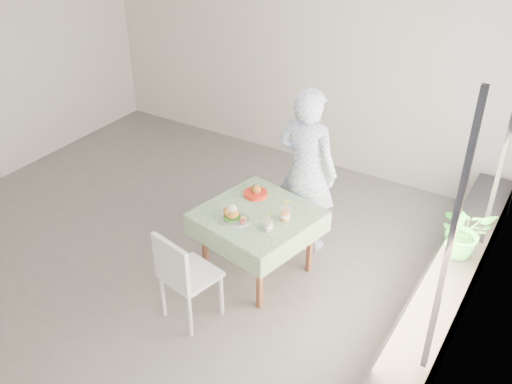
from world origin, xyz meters
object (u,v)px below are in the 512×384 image
Objects in this scene: cafe_table at (258,236)px; chair_far at (301,213)px; juice_cup_orange at (285,215)px; diner at (307,171)px; chair_near at (190,291)px; potted_plant at (464,231)px; main_dish at (233,215)px.

cafe_table is 1.30× the size of chair_far.
diner is at bearing 100.96° from juice_cup_orange.
juice_cup_orange reaches higher than chair_near.
cafe_table is at bearing -158.26° from potted_plant.
main_dish is at bearing -149.51° from juice_cup_orange.
chair_near reaches higher than cafe_table.
chair_near is (-0.26, -1.71, 0.01)m from chair_far.
diner is (0.35, 1.60, 0.63)m from chair_near.
chair_near is 3.05× the size of main_dish.
chair_near is at bearing 77.77° from diner.
cafe_table is 1.99m from potted_plant.
juice_cup_orange is at bearing -74.02° from chair_far.
potted_plant is (1.83, 0.73, 0.30)m from cafe_table.
diner reaches higher than main_dish.
cafe_table is 0.87m from diner.
diner is 3.49× the size of potted_plant.
diner is 1.67m from potted_plant.
cafe_table is 0.85m from chair_far.
diner is 6.52× the size of juice_cup_orange.
cafe_table is 4.30× the size of juice_cup_orange.
chair_far is (0.07, 0.83, -0.17)m from cafe_table.
chair_near reaches higher than chair_far.
cafe_table is 0.66× the size of diner.
cafe_table is 1.28× the size of chair_near.
chair_near is 1.15m from juice_cup_orange.
chair_far reaches higher than main_dish.
potted_plant is at bearing 24.66° from juice_cup_orange.
main_dish is (-0.14, -0.23, 0.33)m from cafe_table.
potted_plant is at bearing 21.74° from cafe_table.
chair_far is at bearing 176.82° from potted_plant.
diner is at bearing 77.49° from chair_near.
juice_cup_orange is 1.68m from potted_plant.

